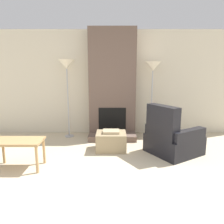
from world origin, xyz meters
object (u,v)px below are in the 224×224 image
Objects in this scene: floor_lamp_right at (152,70)px; floor_lamp_left at (66,68)px; armchair at (171,140)px; side_table at (18,144)px; ottoman at (111,141)px.

floor_lamp_left is at bearing 180.00° from floor_lamp_right.
side_table is at bearing 71.13° from armchair.
armchair is 2.86m from floor_lamp_left.
ottoman is at bearing 48.36° from armchair.
floor_lamp_left is at bearing 138.55° from ottoman.
floor_lamp_right reaches higher than armchair.
armchair is 1.77m from floor_lamp_right.
floor_lamp_left is (-1.05, 0.92, 1.49)m from ottoman.
side_table reaches higher than ottoman.
armchair is 0.64× the size of floor_lamp_left.
armchair is 1.49× the size of side_table.
floor_lamp_right reaches higher than side_table.
armchair reaches higher than side_table.
ottoman is at bearing 28.41° from side_table.
ottoman is 1.97m from floor_lamp_right.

